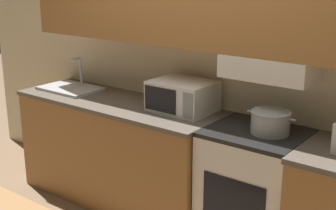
{
  "coord_description": "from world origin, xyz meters",
  "views": [
    {
      "loc": [
        1.97,
        -3.09,
        2.02
      ],
      "look_at": [
        0.05,
        -0.57,
        1.08
      ],
      "focal_mm": 50.0,
      "sensor_mm": 36.0,
      "label": 1
    }
  ],
  "objects": [
    {
      "name": "sink_basin",
      "position": [
        -1.27,
        -0.32,
        0.94
      ],
      "size": [
        0.55,
        0.37,
        0.29
      ],
      "color": "#B7BABF",
      "rests_on": "lower_counter_main"
    },
    {
      "name": "ground_plane",
      "position": [
        0.0,
        0.0,
        0.0
      ],
      "size": [
        16.0,
        16.0,
        0.0
      ],
      "primitive_type": "plane",
      "color": "#7F664C"
    },
    {
      "name": "cooking_pot",
      "position": [
        0.71,
        -0.28,
        1.01
      ],
      "size": [
        0.35,
        0.27,
        0.16
      ],
      "color": "#B7BABF",
      "rests_on": "stove_range"
    },
    {
      "name": "wall_back",
      "position": [
        0.01,
        -0.07,
        1.52
      ],
      "size": [
        5.64,
        0.38,
        2.55
      ],
      "color": "beige",
      "rests_on": "ground_plane"
    },
    {
      "name": "stove_range",
      "position": [
        0.62,
        -0.3,
        0.46
      ],
      "size": [
        0.67,
        0.6,
        0.93
      ],
      "color": "white",
      "rests_on": "ground_plane"
    },
    {
      "name": "microwave",
      "position": [
        -0.07,
        -0.22,
        1.05
      ],
      "size": [
        0.48,
        0.38,
        0.24
      ],
      "color": "white",
      "rests_on": "lower_counter_main"
    },
    {
      "name": "lower_counter_main",
      "position": [
        -0.68,
        -0.32,
        0.46
      ],
      "size": [
        1.91,
        0.66,
        0.93
      ],
      "color": "#A36B38",
      "rests_on": "ground_plane"
    }
  ]
}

